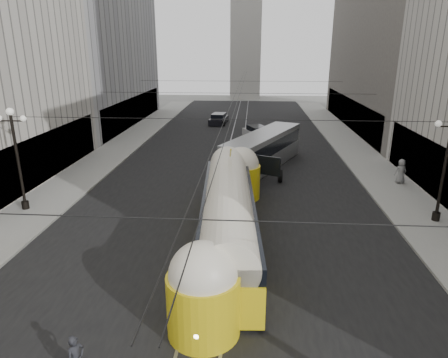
# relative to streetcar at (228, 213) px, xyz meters

# --- Properties ---
(road) EXTENTS (20.00, 85.00, 0.02)m
(road) POSITION_rel_streetcar_xyz_m (-0.50, 18.11, -1.77)
(road) COLOR black
(road) RESTS_ON ground
(sidewalk_left) EXTENTS (4.00, 72.00, 0.15)m
(sidewalk_left) POSITION_rel_streetcar_xyz_m (-12.50, 21.61, -1.70)
(sidewalk_left) COLOR gray
(sidewalk_left) RESTS_ON ground
(sidewalk_right) EXTENTS (4.00, 72.00, 0.15)m
(sidewalk_right) POSITION_rel_streetcar_xyz_m (11.50, 21.61, -1.70)
(sidewalk_right) COLOR gray
(sidewalk_right) RESTS_ON ground
(rail_left) EXTENTS (0.12, 85.00, 0.04)m
(rail_left) POSITION_rel_streetcar_xyz_m (-1.25, 18.11, -1.77)
(rail_left) COLOR gray
(rail_left) RESTS_ON ground
(rail_right) EXTENTS (0.12, 85.00, 0.04)m
(rail_right) POSITION_rel_streetcar_xyz_m (0.25, 18.11, -1.77)
(rail_right) COLOR gray
(rail_right) RESTS_ON ground
(building_left_far) EXTENTS (12.60, 28.60, 28.60)m
(building_left_far) POSITION_rel_streetcar_xyz_m (-20.49, 33.61, 12.54)
(building_left_far) COLOR #999999
(building_left_far) RESTS_ON ground
(distant_tower) EXTENTS (6.00, 6.00, 31.36)m
(distant_tower) POSITION_rel_streetcar_xyz_m (-0.50, 65.61, 13.20)
(distant_tower) COLOR #B2AFA8
(distant_tower) RESTS_ON ground
(lamppost_left_mid) EXTENTS (1.86, 0.44, 6.37)m
(lamppost_left_mid) POSITION_rel_streetcar_xyz_m (-13.10, 3.61, 1.97)
(lamppost_left_mid) COLOR black
(lamppost_left_mid) RESTS_ON sidewalk_left
(lamppost_right_mid) EXTENTS (1.86, 0.44, 6.37)m
(lamppost_right_mid) POSITION_rel_streetcar_xyz_m (12.10, 3.61, 1.97)
(lamppost_right_mid) COLOR black
(lamppost_right_mid) RESTS_ON sidewalk_right
(catenary) EXTENTS (25.00, 72.00, 0.23)m
(catenary) POSITION_rel_streetcar_xyz_m (-0.38, 17.10, 4.11)
(catenary) COLOR black
(catenary) RESTS_ON ground
(streetcar) EXTENTS (3.52, 16.52, 3.63)m
(streetcar) POSITION_rel_streetcar_xyz_m (0.00, 0.00, 0.00)
(streetcar) COLOR gold
(streetcar) RESTS_ON ground
(city_bus) EXTENTS (7.08, 12.26, 3.00)m
(city_bus) POSITION_rel_streetcar_xyz_m (2.14, 14.47, -0.13)
(city_bus) COLOR gray
(city_bus) RESTS_ON ground
(sedan_white_far) EXTENTS (3.54, 4.97, 1.45)m
(sedan_white_far) POSITION_rel_streetcar_xyz_m (1.71, 26.11, -1.12)
(sedan_white_far) COLOR silver
(sedan_white_far) RESTS_ON ground
(sedan_dark_far) EXTENTS (2.45, 4.77, 1.44)m
(sedan_dark_far) POSITION_rel_streetcar_xyz_m (-3.45, 35.13, -1.12)
(sedan_dark_far) COLOR black
(sedan_dark_far) RESTS_ON ground
(pedestrian_sidewalk_right) EXTENTS (1.01, 0.75, 1.86)m
(pedestrian_sidewalk_right) POSITION_rel_streetcar_xyz_m (12.34, 10.52, -0.69)
(pedestrian_sidewalk_right) COLOR slate
(pedestrian_sidewalk_right) RESTS_ON sidewalk_right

